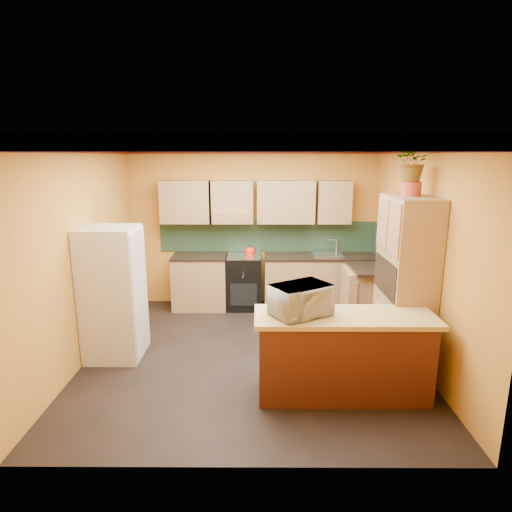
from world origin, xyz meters
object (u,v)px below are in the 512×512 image
at_px(base_cabinets_back, 281,283).
at_px(breakfast_bar, 343,358).
at_px(stove, 244,282).
at_px(pantry, 405,285).
at_px(microwave, 301,300).
at_px(fridge, 113,293).

distance_m(base_cabinets_back, breakfast_bar, 2.82).
relative_size(stove, pantry, 0.43).
relative_size(base_cabinets_back, microwave, 6.19).
bearing_deg(base_cabinets_back, stove, -180.00).
bearing_deg(microwave, stove, 71.74).
xyz_separation_m(stove, breakfast_bar, (1.15, -2.77, -0.02)).
distance_m(pantry, microwave, 1.48).
distance_m(base_cabinets_back, microwave, 2.85).
xyz_separation_m(base_cabinets_back, breakfast_bar, (0.52, -2.77, 0.00)).
xyz_separation_m(stove, fridge, (-1.61, -1.83, 0.39)).
bearing_deg(base_cabinets_back, microwave, -88.88).
relative_size(base_cabinets_back, fridge, 2.15).
bearing_deg(microwave, breakfast_bar, -32.03).
relative_size(stove, breakfast_bar, 0.51).
xyz_separation_m(base_cabinets_back, microwave, (0.05, -2.77, 0.65)).
xyz_separation_m(pantry, breakfast_bar, (-0.84, -0.69, -0.61)).
height_order(pantry, breakfast_bar, pantry).
distance_m(base_cabinets_back, stove, 0.63).
height_order(base_cabinets_back, stove, stove).
xyz_separation_m(base_cabinets_back, pantry, (1.37, -2.08, 0.61)).
relative_size(base_cabinets_back, pantry, 1.74).
xyz_separation_m(stove, microwave, (0.68, -2.77, 0.64)).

